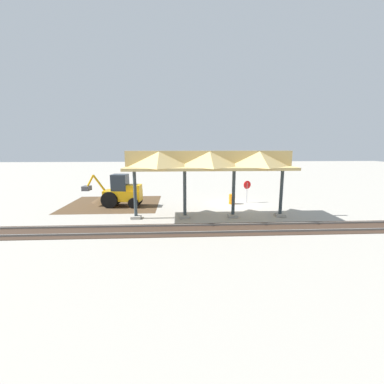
# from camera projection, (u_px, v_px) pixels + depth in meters

# --- Properties ---
(ground_plane) EXTENTS (120.00, 120.00, 0.00)m
(ground_plane) POSITION_uv_depth(u_px,v_px,m) (235.00, 205.00, 23.08)
(ground_plane) COLOR #9E998E
(dirt_work_zone) EXTENTS (8.19, 7.00, 0.01)m
(dirt_work_zone) POSITION_uv_depth(u_px,v_px,m) (114.00, 204.00, 23.40)
(dirt_work_zone) COLOR #4C3823
(dirt_work_zone) RESTS_ON ground
(platform_canopy) EXTENTS (11.96, 3.20, 4.90)m
(platform_canopy) POSITION_uv_depth(u_px,v_px,m) (210.00, 161.00, 18.34)
(platform_canopy) COLOR #9E998E
(platform_canopy) RESTS_ON ground
(rail_tracks) EXTENTS (60.00, 2.58, 0.15)m
(rail_tracks) POSITION_uv_depth(u_px,v_px,m) (258.00, 228.00, 16.47)
(rail_tracks) COLOR slate
(rail_tracks) RESTS_ON ground
(stop_sign) EXTENTS (0.73, 0.28, 2.06)m
(stop_sign) POSITION_uv_depth(u_px,v_px,m) (247.00, 187.00, 23.70)
(stop_sign) COLOR gray
(stop_sign) RESTS_ON ground
(backhoe) EXTENTS (5.16, 1.97, 2.82)m
(backhoe) POSITION_uv_depth(u_px,v_px,m) (121.00, 192.00, 22.29)
(backhoe) COLOR orange
(backhoe) RESTS_ON ground
(dirt_mound) EXTENTS (4.58, 4.58, 1.41)m
(dirt_mound) POSITION_uv_depth(u_px,v_px,m) (104.00, 202.00, 24.28)
(dirt_mound) COLOR #4C3823
(dirt_mound) RESTS_ON ground
(traffic_barrel) EXTENTS (0.56, 0.56, 0.90)m
(traffic_barrel) POSITION_uv_depth(u_px,v_px,m) (232.00, 199.00, 23.34)
(traffic_barrel) COLOR orange
(traffic_barrel) RESTS_ON ground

